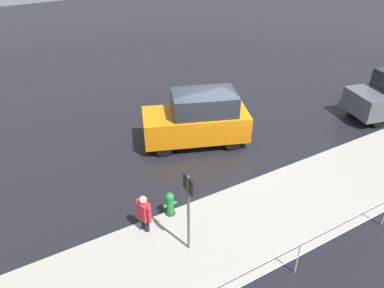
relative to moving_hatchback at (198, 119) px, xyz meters
name	(u,v)px	position (x,y,z in m)	size (l,w,h in m)	color
ground_plane	(213,143)	(-0.48, 0.38, -1.03)	(60.00, 60.00, 0.00)	black
kerb_strip	(288,206)	(-0.48, 4.58, -1.01)	(24.00, 3.20, 0.04)	gray
moving_hatchback	(198,119)	(0.00, 0.00, 0.00)	(4.25, 2.97, 2.06)	orange
fire_hydrant	(170,204)	(2.77, 3.09, -0.63)	(0.42, 0.31, 0.80)	#197A2D
pedestrian	(144,212)	(3.67, 3.31, -0.34)	(0.32, 0.56, 1.22)	#B2262D
metal_railing	(347,227)	(-0.61, 6.50, -0.28)	(9.97, 0.04, 1.05)	#B7BABF
sign_post	(188,203)	(2.94, 4.50, 0.55)	(0.07, 0.44, 2.40)	#4C4C51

